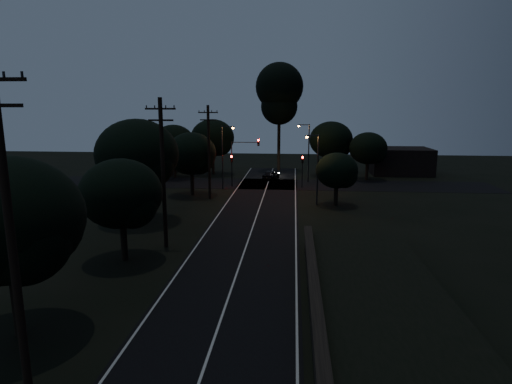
{
  "coord_description": "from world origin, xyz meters",
  "views": [
    {
      "loc": [
        3.45,
        -15.03,
        10.37
      ],
      "look_at": [
        0.0,
        24.0,
        2.5
      ],
      "focal_mm": 30.0,
      "sensor_mm": 36.0,
      "label": 1
    }
  ],
  "objects_px": {
    "signal_left": "(232,165)",
    "utility_pole_mid": "(163,171)",
    "car": "(271,175)",
    "signal_right": "(302,166)",
    "tall_pine": "(279,93)",
    "utility_pole_far": "(209,151)",
    "utility_pole_near": "(10,231)",
    "streetlight_b": "(307,149)",
    "streetlight_c": "(316,165)",
    "streetlight_a": "(224,153)",
    "signal_mast": "(245,154)"
  },
  "relations": [
    {
      "from": "streetlight_b",
      "to": "car",
      "type": "relative_size",
      "value": 2.06
    },
    {
      "from": "utility_pole_near",
      "to": "signal_mast",
      "type": "relative_size",
      "value": 1.92
    },
    {
      "from": "tall_pine",
      "to": "streetlight_b",
      "type": "bearing_deg",
      "value": -68.62
    },
    {
      "from": "utility_pole_mid",
      "to": "streetlight_a",
      "type": "xyz_separation_m",
      "value": [
        0.69,
        23.0,
        -1.1
      ]
    },
    {
      "from": "utility_pole_mid",
      "to": "streetlight_b",
      "type": "relative_size",
      "value": 1.38
    },
    {
      "from": "signal_mast",
      "to": "car",
      "type": "height_order",
      "value": "signal_mast"
    },
    {
      "from": "signal_mast",
      "to": "streetlight_a",
      "type": "distance_m",
      "value": 3.13
    },
    {
      "from": "utility_pole_near",
      "to": "utility_pole_mid",
      "type": "relative_size",
      "value": 1.09
    },
    {
      "from": "utility_pole_near",
      "to": "tall_pine",
      "type": "distance_m",
      "value": 57.76
    },
    {
      "from": "streetlight_c",
      "to": "car",
      "type": "xyz_separation_m",
      "value": [
        -5.59,
        16.0,
        -3.69
      ]
    },
    {
      "from": "signal_right",
      "to": "utility_pole_near",
      "type": "bearing_deg",
      "value": -104.17
    },
    {
      "from": "signal_left",
      "to": "signal_mast",
      "type": "height_order",
      "value": "signal_mast"
    },
    {
      "from": "signal_mast",
      "to": "streetlight_b",
      "type": "bearing_deg",
      "value": 25.99
    },
    {
      "from": "utility_pole_near",
      "to": "utility_pole_mid",
      "type": "xyz_separation_m",
      "value": [
        0.0,
        17.0,
        -0.51
      ]
    },
    {
      "from": "utility_pole_near",
      "to": "car",
      "type": "height_order",
      "value": "utility_pole_near"
    },
    {
      "from": "signal_right",
      "to": "streetlight_b",
      "type": "relative_size",
      "value": 0.51
    },
    {
      "from": "utility_pole_near",
      "to": "streetlight_a",
      "type": "distance_m",
      "value": 40.04
    },
    {
      "from": "streetlight_a",
      "to": "streetlight_c",
      "type": "xyz_separation_m",
      "value": [
        11.14,
        -8.0,
        -0.29
      ]
    },
    {
      "from": "signal_right",
      "to": "streetlight_a",
      "type": "xyz_separation_m",
      "value": [
        -9.91,
        -1.99,
        1.8
      ]
    },
    {
      "from": "tall_pine",
      "to": "car",
      "type": "distance_m",
      "value": 14.85
    },
    {
      "from": "signal_left",
      "to": "car",
      "type": "xyz_separation_m",
      "value": [
        4.84,
        6.01,
        -2.18
      ]
    },
    {
      "from": "streetlight_b",
      "to": "car",
      "type": "bearing_deg",
      "value": 158.47
    },
    {
      "from": "utility_pole_near",
      "to": "streetlight_b",
      "type": "bearing_deg",
      "value": 76.19
    },
    {
      "from": "signal_mast",
      "to": "utility_pole_far",
      "type": "bearing_deg",
      "value": -111.11
    },
    {
      "from": "utility_pole_near",
      "to": "utility_pole_far",
      "type": "relative_size",
      "value": 1.14
    },
    {
      "from": "signal_right",
      "to": "streetlight_b",
      "type": "xyz_separation_m",
      "value": [
        0.71,
        4.01,
        1.8
      ]
    },
    {
      "from": "utility_pole_mid",
      "to": "tall_pine",
      "type": "distance_m",
      "value": 41.16
    },
    {
      "from": "streetlight_a",
      "to": "streetlight_b",
      "type": "xyz_separation_m",
      "value": [
        10.61,
        6.0,
        0.0
      ]
    },
    {
      "from": "utility_pole_mid",
      "to": "signal_left",
      "type": "distance_m",
      "value": 25.19
    },
    {
      "from": "tall_pine",
      "to": "streetlight_b",
      "type": "xyz_separation_m",
      "value": [
        4.31,
        -11.0,
        -7.81
      ]
    },
    {
      "from": "signal_right",
      "to": "tall_pine",
      "type": "bearing_deg",
      "value": 103.49
    },
    {
      "from": "signal_mast",
      "to": "utility_pole_near",
      "type": "bearing_deg",
      "value": -94.2
    },
    {
      "from": "utility_pole_near",
      "to": "signal_left",
      "type": "height_order",
      "value": "utility_pole_near"
    },
    {
      "from": "signal_mast",
      "to": "tall_pine",
      "type": "bearing_deg",
      "value": 75.38
    },
    {
      "from": "utility_pole_mid",
      "to": "tall_pine",
      "type": "bearing_deg",
      "value": 80.07
    },
    {
      "from": "signal_right",
      "to": "streetlight_c",
      "type": "height_order",
      "value": "streetlight_c"
    },
    {
      "from": "signal_left",
      "to": "signal_mast",
      "type": "distance_m",
      "value": 2.26
    },
    {
      "from": "car",
      "to": "signal_right",
      "type": "bearing_deg",
      "value": 142.6
    },
    {
      "from": "utility_pole_mid",
      "to": "signal_left",
      "type": "height_order",
      "value": "utility_pole_mid"
    },
    {
      "from": "utility_pole_far",
      "to": "streetlight_c",
      "type": "distance_m",
      "value": 12.05
    },
    {
      "from": "utility_pole_mid",
      "to": "utility_pole_far",
      "type": "relative_size",
      "value": 1.05
    },
    {
      "from": "streetlight_a",
      "to": "car",
      "type": "distance_m",
      "value": 10.51
    },
    {
      "from": "signal_left",
      "to": "streetlight_b",
      "type": "distance_m",
      "value": 10.84
    },
    {
      "from": "tall_pine",
      "to": "signal_right",
      "type": "xyz_separation_m",
      "value": [
        3.6,
        -15.01,
        -9.61
      ]
    },
    {
      "from": "utility_pole_far",
      "to": "signal_right",
      "type": "distance_m",
      "value": 13.53
    },
    {
      "from": "signal_left",
      "to": "signal_right",
      "type": "xyz_separation_m",
      "value": [
        9.2,
        0.0,
        0.0
      ]
    },
    {
      "from": "utility_pole_far",
      "to": "streetlight_c",
      "type": "relative_size",
      "value": 1.4
    },
    {
      "from": "signal_left",
      "to": "utility_pole_mid",
      "type": "bearing_deg",
      "value": -93.21
    },
    {
      "from": "utility_pole_near",
      "to": "utility_pole_mid",
      "type": "distance_m",
      "value": 17.01
    },
    {
      "from": "utility_pole_far",
      "to": "signal_left",
      "type": "relative_size",
      "value": 2.56
    }
  ]
}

